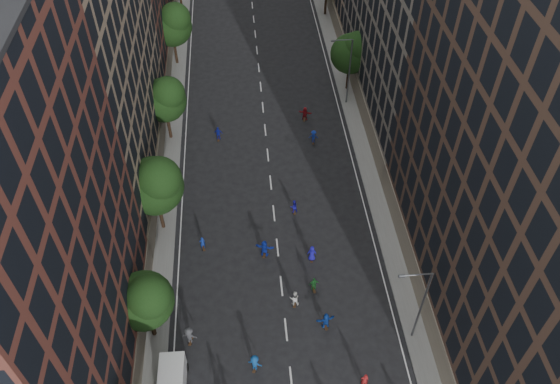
# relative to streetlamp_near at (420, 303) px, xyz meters

# --- Properties ---
(ground) EXTENTS (240.00, 240.00, 0.00)m
(ground) POSITION_rel_streetlamp_near_xyz_m (-10.37, 28.00, -5.17)
(ground) COLOR black
(ground) RESTS_ON ground
(sidewalk_left) EXTENTS (4.00, 105.00, 0.15)m
(sidewalk_left) POSITION_rel_streetlamp_near_xyz_m (-22.37, 35.50, -5.09)
(sidewalk_left) COLOR slate
(sidewalk_left) RESTS_ON ground
(sidewalk_right) EXTENTS (4.00, 105.00, 0.15)m
(sidewalk_right) POSITION_rel_streetlamp_near_xyz_m (1.63, 35.50, -5.09)
(sidewalk_right) COLOR slate
(sidewalk_right) RESTS_ON ground
(bldg_left_b) EXTENTS (14.00, 26.00, 34.00)m
(bldg_left_b) POSITION_rel_streetlamp_near_xyz_m (-29.37, 23.00, 11.83)
(bldg_left_b) COLOR #826C55
(bldg_left_b) RESTS_ON ground
(tree_left_1) EXTENTS (4.80, 4.80, 8.21)m
(tree_left_1) POSITION_rel_streetlamp_near_xyz_m (-21.39, 1.86, 0.38)
(tree_left_1) COLOR black
(tree_left_1) RESTS_ON ground
(tree_left_2) EXTENTS (5.60, 5.60, 9.45)m
(tree_left_2) POSITION_rel_streetlamp_near_xyz_m (-21.36, 13.83, 1.19)
(tree_left_2) COLOR black
(tree_left_2) RESTS_ON ground
(tree_left_3) EXTENTS (5.00, 5.00, 8.58)m
(tree_left_3) POSITION_rel_streetlamp_near_xyz_m (-21.38, 27.85, 0.65)
(tree_left_3) COLOR black
(tree_left_3) RESTS_ON ground
(tree_left_4) EXTENTS (5.40, 5.40, 9.08)m
(tree_left_4) POSITION_rel_streetlamp_near_xyz_m (-21.37, 43.84, 0.93)
(tree_left_4) COLOR black
(tree_left_4) RESTS_ON ground
(tree_right_a) EXTENTS (5.00, 5.00, 8.39)m
(tree_right_a) POSITION_rel_streetlamp_near_xyz_m (1.02, 35.85, 0.46)
(tree_right_a) COLOR black
(tree_right_a) RESTS_ON ground
(streetlamp_near) EXTENTS (2.64, 0.22, 9.06)m
(streetlamp_near) POSITION_rel_streetlamp_near_xyz_m (0.00, 0.00, 0.00)
(streetlamp_near) COLOR #595B60
(streetlamp_near) RESTS_ON ground
(streetlamp_far) EXTENTS (2.64, 0.22, 9.06)m
(streetlamp_far) POSITION_rel_streetlamp_near_xyz_m (0.00, 33.00, 0.00)
(streetlamp_far) COLOR #595B60
(streetlamp_far) RESTS_ON ground
(cargo_van) EXTENTS (2.16, 4.50, 2.38)m
(cargo_van) POSITION_rel_streetlamp_near_xyz_m (-19.67, -3.18, -3.92)
(cargo_van) COLOR white
(cargo_van) RESTS_ON ground
(skater_3) EXTENTS (1.33, 1.07, 1.81)m
(skater_3) POSITION_rel_streetlamp_near_xyz_m (-13.20, -1.83, -4.27)
(skater_3) COLOR #114590
(skater_3) RESTS_ON ground
(skater_5) EXTENTS (1.71, 0.84, 1.77)m
(skater_5) POSITION_rel_streetlamp_near_xyz_m (-6.96, 1.52, -4.28)
(skater_5) COLOR #133B9F
(skater_5) RESTS_ON ground
(skater_7) EXTENTS (0.66, 0.46, 1.71)m
(skater_7) POSITION_rel_streetlamp_near_xyz_m (-4.69, -3.97, -4.32)
(skater_7) COLOR #A31B1C
(skater_7) RESTS_ON ground
(skater_8) EXTENTS (0.91, 0.74, 1.75)m
(skater_8) POSITION_rel_streetlamp_near_xyz_m (-9.39, 3.99, -4.29)
(skater_8) COLOR silver
(skater_8) RESTS_ON ground
(skater_9) EXTENTS (1.34, 0.98, 1.87)m
(skater_9) POSITION_rel_streetlamp_near_xyz_m (-18.49, 1.06, -4.23)
(skater_9) COLOR #414247
(skater_9) RESTS_ON ground
(skater_10) EXTENTS (1.02, 0.55, 1.65)m
(skater_10) POSITION_rel_streetlamp_near_xyz_m (-7.48, 5.34, -4.34)
(skater_10) COLOR #1E6427
(skater_10) RESTS_ON ground
(skater_11) EXTENTS (1.89, 1.06, 1.95)m
(skater_11) POSITION_rel_streetlamp_near_xyz_m (-11.67, 9.67, -4.19)
(skater_11) COLOR #152CAD
(skater_11) RESTS_ON ground
(skater_12) EXTENTS (0.92, 0.66, 1.76)m
(skater_12) POSITION_rel_streetlamp_near_xyz_m (-7.24, 8.78, -4.29)
(skater_12) COLOR #1A14A6
(skater_12) RESTS_ON ground
(skater_13) EXTENTS (0.63, 0.51, 1.50)m
(skater_13) POSITION_rel_streetlamp_near_xyz_m (-17.58, 11.04, -4.42)
(skater_13) COLOR #122E98
(skater_13) RESTS_ON ground
(skater_14) EXTENTS (0.89, 0.77, 1.60)m
(skater_14) POSITION_rel_streetlamp_near_xyz_m (-8.32, 14.99, -4.37)
(skater_14) COLOR #18139D
(skater_14) RESTS_ON ground
(skater_15) EXTENTS (1.16, 0.79, 1.67)m
(skater_15) POSITION_rel_streetlamp_near_xyz_m (-4.91, 25.75, -4.34)
(skater_15) COLOR navy
(skater_15) RESTS_ON ground
(skater_16) EXTENTS (1.08, 0.61, 1.73)m
(skater_16) POSITION_rel_streetlamp_near_xyz_m (-15.94, 27.23, -4.30)
(skater_16) COLOR #131C9E
(skater_16) RESTS_ON ground
(skater_17) EXTENTS (1.71, 1.06, 1.76)m
(skater_17) POSITION_rel_streetlamp_near_xyz_m (-5.40, 30.06, -4.29)
(skater_17) COLOR #AF1D27
(skater_17) RESTS_ON ground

